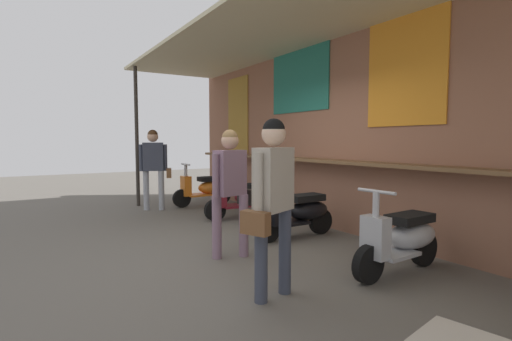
{
  "coord_description": "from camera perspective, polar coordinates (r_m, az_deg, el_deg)",
  "views": [
    {
      "loc": [
        4.44,
        -2.5,
        1.47
      ],
      "look_at": [
        -1.77,
        1.37,
        0.9
      ],
      "focal_mm": 26.67,
      "sensor_mm": 36.0,
      "label": 1
    }
  ],
  "objects": [
    {
      "name": "scooter_orange",
      "position": [
        8.76,
        -7.53,
        -2.65
      ],
      "size": [
        0.46,
        1.4,
        0.97
      ],
      "rotation": [
        0.0,
        0.0,
        -1.57
      ],
      "color": "orange",
      "rests_on": "ground_plane"
    },
    {
      "name": "shopper_passing",
      "position": [
        3.49,
        2.52,
        -2.95
      ],
      "size": [
        0.45,
        0.65,
        1.67
      ],
      "rotation": [
        0.0,
        0.0,
        0.39
      ],
      "color": "#383D4C",
      "rests_on": "ground_plane"
    },
    {
      "name": "shopper_with_handbag",
      "position": [
        8.31,
        -15.05,
        1.37
      ],
      "size": [
        0.39,
        0.67,
        1.7
      ],
      "rotation": [
        0.0,
        0.0,
        2.8
      ],
      "color": "#999EA8",
      "rests_on": "ground_plane"
    },
    {
      "name": "scooter_black",
      "position": [
        5.85,
        6.58,
        -6.21
      ],
      "size": [
        0.46,
        1.4,
        0.97
      ],
      "rotation": [
        0.0,
        0.0,
        -1.57
      ],
      "color": "black",
      "rests_on": "ground_plane"
    },
    {
      "name": "market_stall_facade",
      "position": [
        6.22,
        12.61,
        7.98
      ],
      "size": [
        10.04,
        2.51,
        3.33
      ],
      "color": "#8C5B44",
      "rests_on": "ground_plane"
    },
    {
      "name": "shopper_browsing",
      "position": [
        4.75,
        -3.76,
        -1.57
      ],
      "size": [
        0.38,
        0.64,
        1.61
      ],
      "rotation": [
        0.0,
        0.0,
        3.4
      ],
      "color": "gray",
      "rests_on": "ground_plane"
    },
    {
      "name": "ground_plane",
      "position": [
        5.3,
        -2.47,
        -11.61
      ],
      "size": [
        28.11,
        28.11,
        0.0
      ],
      "primitive_type": "plane",
      "color": "#605B54"
    },
    {
      "name": "scooter_maroon",
      "position": [
        7.24,
        -1.88,
        -4.11
      ],
      "size": [
        0.49,
        1.4,
        0.97
      ],
      "rotation": [
        0.0,
        0.0,
        -1.64
      ],
      "color": "maroon",
      "rests_on": "ground_plane"
    },
    {
      "name": "scooter_silver",
      "position": [
        4.59,
        21.17,
        -9.45
      ],
      "size": [
        0.47,
        1.4,
        0.97
      ],
      "rotation": [
        0.0,
        0.0,
        -1.52
      ],
      "color": "#B2B5BA",
      "rests_on": "ground_plane"
    }
  ]
}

